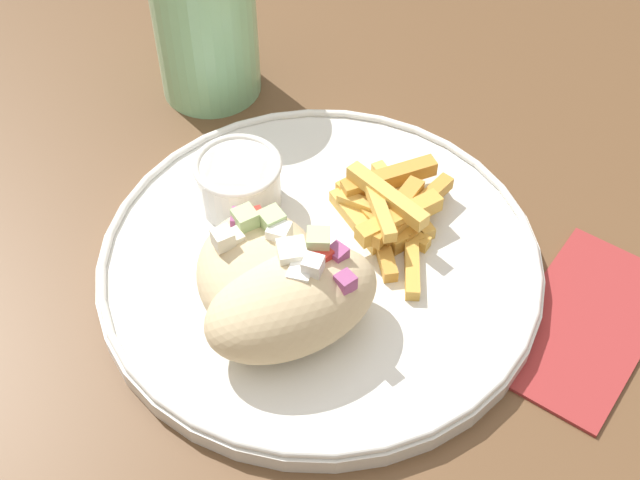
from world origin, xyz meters
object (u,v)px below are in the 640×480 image
fries_pile (391,213)px  water_glass (206,32)px  plate (320,262)px  sauce_ramekin (239,180)px  pita_sandwich_far (259,272)px  pita_sandwich_near (293,302)px

fries_pile → water_glass: 0.23m
plate → sauce_ramekin: sauce_ramekin is taller
pita_sandwich_far → plate: bearing=-58.7°
pita_sandwich_near → pita_sandwich_far: pita_sandwich_near is taller
sauce_ramekin → water_glass: size_ratio=0.51×
fries_pile → water_glass: size_ratio=0.92×
pita_sandwich_far → sauce_ramekin: size_ratio=2.04×
plate → pita_sandwich_near: pita_sandwich_near is taller
plate → pita_sandwich_near: (-0.06, -0.02, 0.03)m
pita_sandwich_near → pita_sandwich_far: size_ratio=1.05×
sauce_ramekin → water_glass: (0.11, 0.11, 0.02)m
pita_sandwich_near → water_glass: bearing=77.4°
plate → pita_sandwich_near: 0.07m
plate → water_glass: size_ratio=2.47×
pita_sandwich_near → pita_sandwich_far: bearing=101.6°
water_glass → plate: bearing=-125.2°
plate → fries_pile: fries_pile is taller
pita_sandwich_near → water_glass: water_glass is taller
pita_sandwich_far → fries_pile: size_ratio=1.13×
pita_sandwich_far → sauce_ramekin: 0.09m
pita_sandwich_near → sauce_ramekin: size_ratio=2.14×
sauce_ramekin → plate: bearing=-102.8°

